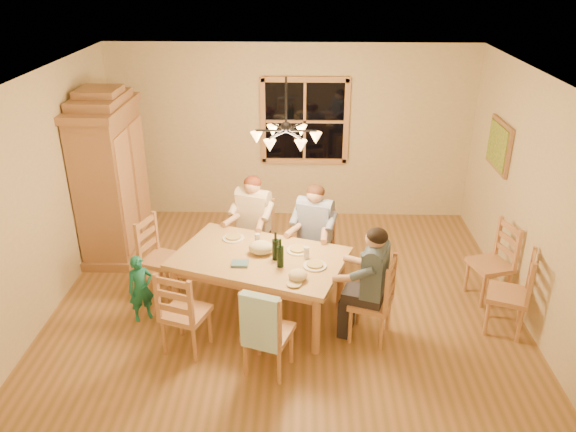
{
  "coord_description": "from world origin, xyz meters",
  "views": [
    {
      "loc": [
        0.19,
        -5.82,
        3.85
      ],
      "look_at": [
        0.02,
        0.1,
        1.07
      ],
      "focal_mm": 35.0,
      "sensor_mm": 36.0,
      "label": 1
    }
  ],
  "objects_px": {
    "chair_near_left": "(187,325)",
    "adult_slate_man": "(373,271)",
    "chair_far_left": "(254,250)",
    "chair_end_right": "(370,313)",
    "adult_woman": "(253,213)",
    "chair_end_left": "(164,270)",
    "wine_bottle_a": "(276,246)",
    "dining_table": "(260,264)",
    "child": "(141,288)",
    "adult_plaid_man": "(315,223)",
    "chair_spare_front": "(505,306)",
    "armoire": "(112,179)",
    "chair_far_right": "(314,261)",
    "chair_near_right": "(269,344)",
    "wine_bottle_b": "(280,253)",
    "chandelier": "(286,135)",
    "chair_spare_back": "(488,276)"
  },
  "relations": [
    {
      "from": "armoire",
      "to": "chair_spare_back",
      "type": "xyz_separation_m",
      "value": [
        4.87,
        -1.14,
        -0.75
      ]
    },
    {
      "from": "armoire",
      "to": "wine_bottle_b",
      "type": "height_order",
      "value": "armoire"
    },
    {
      "from": "armoire",
      "to": "adult_woman",
      "type": "bearing_deg",
      "value": -15.87
    },
    {
      "from": "chair_end_right",
      "to": "chair_far_right",
      "type": "bearing_deg",
      "value": 46.64
    },
    {
      "from": "dining_table",
      "to": "adult_slate_man",
      "type": "height_order",
      "value": "adult_slate_man"
    },
    {
      "from": "adult_plaid_man",
      "to": "wine_bottle_a",
      "type": "distance_m",
      "value": 0.9
    },
    {
      "from": "chair_near_right",
      "to": "adult_plaid_man",
      "type": "xyz_separation_m",
      "value": [
        0.47,
        1.7,
        0.54
      ]
    },
    {
      "from": "adult_slate_man",
      "to": "chair_far_left",
      "type": "bearing_deg",
      "value": 63.43
    },
    {
      "from": "child",
      "to": "armoire",
      "type": "bearing_deg",
      "value": 82.53
    },
    {
      "from": "dining_table",
      "to": "chair_end_right",
      "type": "height_order",
      "value": "chair_end_right"
    },
    {
      "from": "chair_end_left",
      "to": "wine_bottle_b",
      "type": "distance_m",
      "value": 1.72
    },
    {
      "from": "chandelier",
      "to": "adult_plaid_man",
      "type": "height_order",
      "value": "chandelier"
    },
    {
      "from": "chair_near_left",
      "to": "adult_woman",
      "type": "height_order",
      "value": "adult_woman"
    },
    {
      "from": "dining_table",
      "to": "chair_spare_back",
      "type": "relative_size",
      "value": 2.16
    },
    {
      "from": "adult_plaid_man",
      "to": "wine_bottle_b",
      "type": "xyz_separation_m",
      "value": [
        -0.38,
        -0.94,
        0.08
      ]
    },
    {
      "from": "chair_far_left",
      "to": "chair_spare_front",
      "type": "bearing_deg",
      "value": 175.99
    },
    {
      "from": "chair_far_left",
      "to": "chair_far_right",
      "type": "height_order",
      "value": "same"
    },
    {
      "from": "chair_far_right",
      "to": "wine_bottle_b",
      "type": "distance_m",
      "value": 1.19
    },
    {
      "from": "chair_end_left",
      "to": "wine_bottle_a",
      "type": "relative_size",
      "value": 3.0
    },
    {
      "from": "armoire",
      "to": "chair_end_right",
      "type": "bearing_deg",
      "value": -30.38
    },
    {
      "from": "dining_table",
      "to": "chair_end_left",
      "type": "bearing_deg",
      "value": 161.08
    },
    {
      "from": "adult_slate_man",
      "to": "chair_end_left",
      "type": "bearing_deg",
      "value": 90.0
    },
    {
      "from": "adult_slate_man",
      "to": "armoire",
      "type": "bearing_deg",
      "value": 78.54
    },
    {
      "from": "chandelier",
      "to": "chair_end_left",
      "type": "bearing_deg",
      "value": 175.61
    },
    {
      "from": "chair_spare_front",
      "to": "adult_slate_man",
      "type": "bearing_deg",
      "value": 117.57
    },
    {
      "from": "adult_woman",
      "to": "adult_slate_man",
      "type": "relative_size",
      "value": 1.0
    },
    {
      "from": "adult_slate_man",
      "to": "child",
      "type": "bearing_deg",
      "value": 102.92
    },
    {
      "from": "chair_far_left",
      "to": "chair_end_right",
      "type": "relative_size",
      "value": 1.0
    },
    {
      "from": "chair_far_left",
      "to": "wine_bottle_a",
      "type": "height_order",
      "value": "wine_bottle_a"
    },
    {
      "from": "armoire",
      "to": "chair_end_right",
      "type": "xyz_separation_m",
      "value": [
        3.36,
        -1.97,
        -0.75
      ]
    },
    {
      "from": "chair_far_left",
      "to": "wine_bottle_a",
      "type": "relative_size",
      "value": 3.0
    },
    {
      "from": "chair_far_right",
      "to": "chair_near_left",
      "type": "bearing_deg",
      "value": 64.8
    },
    {
      "from": "dining_table",
      "to": "adult_plaid_man",
      "type": "height_order",
      "value": "adult_plaid_man"
    },
    {
      "from": "chair_end_right",
      "to": "child",
      "type": "bearing_deg",
      "value": 102.92
    },
    {
      "from": "chair_far_left",
      "to": "adult_woman",
      "type": "distance_m",
      "value": 0.54
    },
    {
      "from": "chair_end_right",
      "to": "chair_spare_front",
      "type": "distance_m",
      "value": 1.53
    },
    {
      "from": "chair_end_left",
      "to": "adult_slate_man",
      "type": "bearing_deg",
      "value": 90.0
    },
    {
      "from": "adult_woman",
      "to": "child",
      "type": "distance_m",
      "value": 1.7
    },
    {
      "from": "chair_near_left",
      "to": "adult_slate_man",
      "type": "xyz_separation_m",
      "value": [
        1.95,
        0.26,
        0.54
      ]
    },
    {
      "from": "adult_woman",
      "to": "adult_slate_man",
      "type": "distance_m",
      "value": 1.97
    },
    {
      "from": "chair_near_left",
      "to": "adult_plaid_man",
      "type": "distance_m",
      "value": 2.02
    },
    {
      "from": "chair_far_left",
      "to": "adult_woman",
      "type": "relative_size",
      "value": 1.13
    },
    {
      "from": "chair_end_left",
      "to": "wine_bottle_a",
      "type": "distance_m",
      "value": 1.62
    },
    {
      "from": "chair_end_left",
      "to": "wine_bottle_b",
      "type": "height_order",
      "value": "wine_bottle_b"
    },
    {
      "from": "armoire",
      "to": "adult_plaid_man",
      "type": "height_order",
      "value": "armoire"
    },
    {
      "from": "chair_spare_front",
      "to": "chair_spare_back",
      "type": "distance_m",
      "value": 0.65
    },
    {
      "from": "adult_plaid_man",
      "to": "child",
      "type": "relative_size",
      "value": 1.09
    },
    {
      "from": "dining_table",
      "to": "wine_bottle_b",
      "type": "distance_m",
      "value": 0.42
    },
    {
      "from": "chair_end_left",
      "to": "chair_far_right",
      "type": "bearing_deg",
      "value": 117.98
    },
    {
      "from": "chair_far_left",
      "to": "chair_end_right",
      "type": "xyz_separation_m",
      "value": [
        1.38,
        -1.41,
        0.0
      ]
    }
  ]
}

